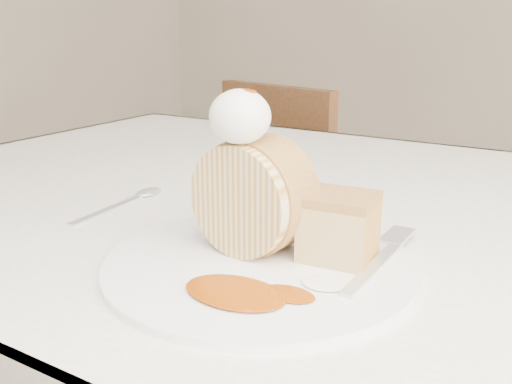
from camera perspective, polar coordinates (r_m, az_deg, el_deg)
The scene contains 10 objects.
table at distance 0.79m, azimuth 7.20°, elevation -7.24°, with size 1.40×0.90×0.75m.
chair_far at distance 1.66m, azimuth 4.17°, elevation -1.22°, with size 0.47×0.47×0.82m.
plate at distance 0.55m, azimuth 0.35°, elevation -7.20°, with size 0.30×0.30×0.01m, color white.
roulade_slice at distance 0.56m, azimuth -0.29°, elevation -0.45°, with size 0.11×0.11×0.06m, color beige.
cake_chunk at distance 0.55m, azimuth 8.27°, elevation -3.86°, with size 0.07×0.06×0.06m, color #AF7842.
whipped_cream at distance 0.53m, azimuth -1.61°, elevation 7.54°, with size 0.06×0.06×0.05m, color white.
caramel_drizzle at distance 0.53m, azimuth -1.41°, elevation 10.67°, with size 0.03×0.02×0.01m, color #8D3805.
caramel_pool at distance 0.48m, azimuth -2.13°, elevation -9.96°, with size 0.09×0.06×0.00m, color #8D3805, non-canonical shape.
fork at distance 0.54m, azimuth 11.59°, elevation -7.51°, with size 0.02×0.18×0.00m, color silver.
spoon at distance 0.73m, azimuth -14.63°, elevation -1.79°, with size 0.02×0.15×0.00m, color silver.
Camera 1 is at (0.29, -0.46, 0.98)m, focal length 40.00 mm.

